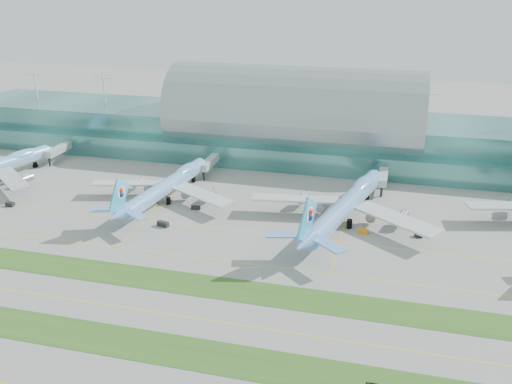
# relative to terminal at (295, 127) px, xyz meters

# --- Properties ---
(ground) EXTENTS (700.00, 700.00, 0.00)m
(ground) POSITION_rel_terminal_xyz_m (-0.01, -128.79, -14.23)
(ground) COLOR gray
(ground) RESTS_ON ground
(terminal) EXTENTS (340.00, 69.10, 36.00)m
(terminal) POSITION_rel_terminal_xyz_m (0.00, 0.00, 0.00)
(terminal) COLOR #3D7A75
(terminal) RESTS_ON ground
(grass_strip_near) EXTENTS (420.00, 12.00, 0.08)m
(grass_strip_near) POSITION_rel_terminal_xyz_m (-0.01, -156.79, -14.19)
(grass_strip_near) COLOR #2D591E
(grass_strip_near) RESTS_ON ground
(grass_strip_far) EXTENTS (420.00, 12.00, 0.08)m
(grass_strip_far) POSITION_rel_terminal_xyz_m (-0.01, -126.79, -14.19)
(grass_strip_far) COLOR #2D591E
(grass_strip_far) RESTS_ON ground
(taxiline_b) EXTENTS (420.00, 0.35, 0.01)m
(taxiline_b) POSITION_rel_terminal_xyz_m (-0.01, -142.79, -14.22)
(taxiline_b) COLOR yellow
(taxiline_b) RESTS_ON ground
(taxiline_c) EXTENTS (420.00, 0.35, 0.01)m
(taxiline_c) POSITION_rel_terminal_xyz_m (-0.01, -110.79, -14.22)
(taxiline_c) COLOR yellow
(taxiline_c) RESTS_ON ground
(taxiline_d) EXTENTS (420.00, 0.35, 0.01)m
(taxiline_d) POSITION_rel_terminal_xyz_m (-0.01, -88.79, -14.22)
(taxiline_d) COLOR yellow
(taxiline_d) RESTS_ON ground
(airliner_b) EXTENTS (61.51, 70.34, 19.38)m
(airliner_b) POSITION_rel_terminal_xyz_m (-37.57, -68.12, -8.25)
(airliner_b) COLOR #69A5E8
(airliner_b) RESTS_ON ground
(airliner_c) EXTENTS (68.49, 79.05, 22.04)m
(airliner_c) POSITION_rel_terminal_xyz_m (32.72, -71.56, -7.43)
(airliner_c) COLOR #689EE5
(airliner_c) RESTS_ON ground
(gse_b) EXTENTS (3.07, 1.98, 1.56)m
(gse_b) POSITION_rel_terminal_xyz_m (-93.47, -89.66, -13.45)
(gse_b) COLOR black
(gse_b) RESTS_ON ground
(gse_c) EXTENTS (4.56, 2.75, 1.78)m
(gse_c) POSITION_rel_terminal_xyz_m (-29.33, -91.99, -13.34)
(gse_c) COLOR black
(gse_c) RESTS_ON ground
(gse_d) EXTENTS (3.71, 2.22, 1.31)m
(gse_d) POSITION_rel_terminal_xyz_m (-23.32, -74.70, -13.57)
(gse_d) COLOR black
(gse_d) RESTS_ON ground
(gse_e) EXTENTS (3.65, 2.23, 1.48)m
(gse_e) POSITION_rel_terminal_xyz_m (39.72, -79.99, -13.49)
(gse_e) COLOR orange
(gse_e) RESTS_ON ground
(gse_f) EXTENTS (2.96, 1.63, 1.32)m
(gse_f) POSITION_rel_terminal_xyz_m (58.21, -78.25, -13.57)
(gse_f) COLOR black
(gse_f) RESTS_ON ground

